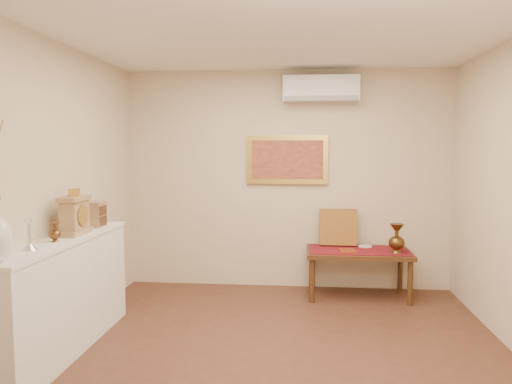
# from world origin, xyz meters

# --- Properties ---
(floor) EXTENTS (4.50, 4.50, 0.00)m
(floor) POSITION_xyz_m (0.00, 0.00, 0.00)
(floor) COLOR brown
(floor) RESTS_ON ground
(ceiling) EXTENTS (4.50, 4.50, 0.00)m
(ceiling) POSITION_xyz_m (0.00, 0.00, 2.70)
(ceiling) COLOR white
(ceiling) RESTS_ON ground
(wall_back) EXTENTS (4.00, 0.02, 2.70)m
(wall_back) POSITION_xyz_m (0.00, 2.25, 1.35)
(wall_back) COLOR beige
(wall_back) RESTS_ON ground
(wall_front) EXTENTS (4.00, 0.02, 2.70)m
(wall_front) POSITION_xyz_m (0.00, -2.25, 1.35)
(wall_front) COLOR beige
(wall_front) RESTS_ON ground
(wall_left) EXTENTS (0.02, 4.50, 2.70)m
(wall_left) POSITION_xyz_m (-2.00, 0.00, 1.35)
(wall_left) COLOR beige
(wall_left) RESTS_ON ground
(candlestick) EXTENTS (0.11, 0.11, 0.24)m
(candlestick) POSITION_xyz_m (-1.83, -0.46, 1.10)
(candlestick) COLOR silver
(candlestick) RESTS_ON display_ledge
(brass_urn_small) EXTENTS (0.09, 0.09, 0.21)m
(brass_urn_small) POSITION_xyz_m (-1.81, -0.12, 1.09)
(brass_urn_small) COLOR brown
(brass_urn_small) RESTS_ON display_ledge
(table_cloth) EXTENTS (1.14, 0.59, 0.01)m
(table_cloth) POSITION_xyz_m (0.85, 1.88, 0.55)
(table_cloth) COLOR maroon
(table_cloth) RESTS_ON low_table
(brass_urn_tall) EXTENTS (0.18, 0.18, 0.41)m
(brass_urn_tall) POSITION_xyz_m (1.26, 1.74, 0.76)
(brass_urn_tall) COLOR brown
(brass_urn_tall) RESTS_ON table_cloth
(plate) EXTENTS (0.17, 0.17, 0.01)m
(plate) POSITION_xyz_m (0.95, 2.06, 0.56)
(plate) COLOR silver
(plate) RESTS_ON table_cloth
(menu) EXTENTS (0.21, 0.27, 0.01)m
(menu) POSITION_xyz_m (0.71, 1.78, 0.56)
(menu) COLOR maroon
(menu) RESTS_ON table_cloth
(cushion) EXTENTS (0.45, 0.19, 0.46)m
(cushion) POSITION_xyz_m (0.63, 2.13, 0.78)
(cushion) COLOR maroon
(cushion) RESTS_ON table_cloth
(display_ledge) EXTENTS (0.37, 2.02, 0.98)m
(display_ledge) POSITION_xyz_m (-1.82, 0.00, 0.49)
(display_ledge) COLOR white
(display_ledge) RESTS_ON floor
(mantel_clock) EXTENTS (0.17, 0.36, 0.41)m
(mantel_clock) POSITION_xyz_m (-1.80, 0.22, 1.15)
(mantel_clock) COLOR #A98357
(mantel_clock) RESTS_ON display_ledge
(wooden_chest) EXTENTS (0.16, 0.21, 0.24)m
(wooden_chest) POSITION_xyz_m (-1.80, 0.66, 1.10)
(wooden_chest) COLOR #A98357
(wooden_chest) RESTS_ON display_ledge
(low_table) EXTENTS (1.20, 0.70, 0.55)m
(low_table) POSITION_xyz_m (0.85, 1.88, 0.48)
(low_table) COLOR #492B16
(low_table) RESTS_ON floor
(painting) EXTENTS (1.00, 0.06, 0.60)m
(painting) POSITION_xyz_m (0.00, 2.22, 1.60)
(painting) COLOR gold
(painting) RESTS_ON wall_back
(ac_unit) EXTENTS (0.90, 0.25, 0.30)m
(ac_unit) POSITION_xyz_m (0.40, 2.12, 2.45)
(ac_unit) COLOR silver
(ac_unit) RESTS_ON wall_back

